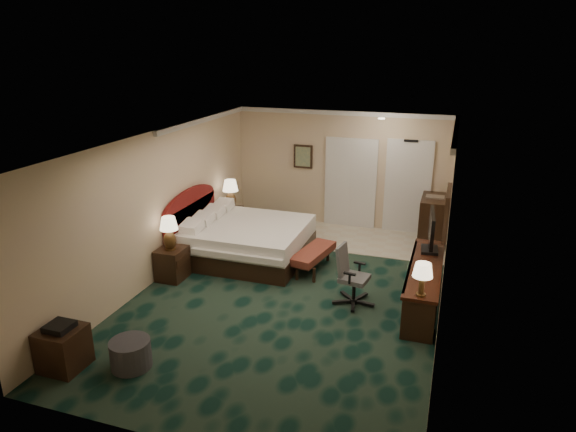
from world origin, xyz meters
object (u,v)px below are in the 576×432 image
(nightstand_near, at_px, (172,264))
(ottoman, at_px, (131,354))
(desk_chair, at_px, (355,276))
(nightstand_far, at_px, (230,220))
(lamp_far, at_px, (231,194))
(bed_bench, at_px, (313,260))
(bed, at_px, (249,241))
(tv, at_px, (431,232))
(desk, at_px, (424,285))
(side_table, at_px, (63,348))
(minibar, at_px, (433,221))
(lamp_near, at_px, (169,233))

(nightstand_near, relative_size, ottoman, 1.08)
(desk_chair, bearing_deg, nightstand_far, 152.54)
(lamp_far, xyz_separation_m, desk_chair, (3.33, -2.46, -0.41))
(bed_bench, bearing_deg, desk_chair, -36.18)
(bed, bearing_deg, tv, -4.10)
(ottoman, xyz_separation_m, desk, (3.58, 3.00, 0.16))
(lamp_far, bearing_deg, desk, -25.82)
(bed, relative_size, desk_chair, 2.23)
(nightstand_far, relative_size, ottoman, 1.06)
(nightstand_far, height_order, desk_chair, desk_chair)
(side_table, xyz_separation_m, desk_chair, (3.32, 2.98, 0.21))
(bed_bench, relative_size, minibar, 1.19)
(minibar, bearing_deg, nightstand_far, -170.33)
(lamp_near, height_order, tv, tv)
(bed_bench, height_order, ottoman, bed_bench)
(nightstand_near, bearing_deg, desk, 5.38)
(lamp_near, height_order, desk_chair, lamp_near)
(desk, distance_m, tv, 0.97)
(lamp_far, bearing_deg, ottoman, -80.67)
(bed, distance_m, desk, 3.62)
(bed, relative_size, ottoman, 4.11)
(desk_chair, bearing_deg, bed, 161.50)
(nightstand_near, bearing_deg, minibar, 36.97)
(desk, bearing_deg, minibar, 90.77)
(tv, bearing_deg, bed_bench, 172.73)
(bed, distance_m, side_table, 4.32)
(nightstand_far, distance_m, ottoman, 5.23)
(bed_bench, bearing_deg, lamp_near, -142.18)
(bed, xyz_separation_m, nightstand_near, (-0.97, -1.34, -0.06))
(bed_bench, bearing_deg, desk, -9.18)
(ottoman, distance_m, desk_chair, 3.67)
(lamp_far, relative_size, side_table, 1.14)
(nightstand_near, xyz_separation_m, minibar, (4.42, 3.33, 0.22))
(bed, bearing_deg, nightstand_near, -125.70)
(minibar, bearing_deg, nightstand_near, -143.03)
(ottoman, relative_size, side_table, 0.94)
(lamp_near, relative_size, bed_bench, 0.51)
(bed, relative_size, desk, 0.92)
(nightstand_near, relative_size, minibar, 0.57)
(lamp_near, height_order, minibar, lamp_near)
(nightstand_near, distance_m, side_table, 2.87)
(desk, bearing_deg, desk_chair, -164.06)
(nightstand_near, relative_size, lamp_near, 0.95)
(bed, bearing_deg, bed_bench, -6.84)
(desk_chair, distance_m, minibar, 3.39)
(nightstand_near, relative_size, nightstand_far, 1.02)
(bed_bench, bearing_deg, nightstand_near, -142.91)
(lamp_far, distance_m, ottoman, 5.26)
(tv, relative_size, desk_chair, 0.90)
(nightstand_far, distance_m, bed_bench, 2.75)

